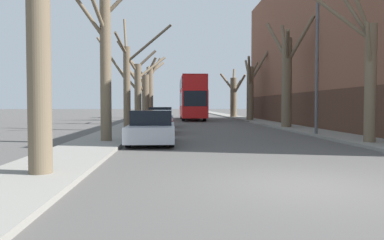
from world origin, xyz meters
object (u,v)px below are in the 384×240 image
Objects in this scene: parked_car_2 at (161,118)px; street_tree_right_2 at (251,88)px; street_tree_left_0 at (40,0)px; street_tree_right_0 at (367,70)px; street_tree_left_4 at (144,91)px; parked_car_1 at (157,122)px; street_tree_left_1 at (106,42)px; street_tree_left_5 at (151,89)px; lamp_post at (315,55)px; street_tree_left_2 at (127,79)px; street_tree_right_3 at (234,95)px; street_tree_left_3 at (138,88)px; parked_car_0 at (152,128)px; double_decker_bus at (192,96)px; street_tree_right_1 at (287,75)px.

street_tree_right_2 is at bearing 47.12° from parked_car_2.
street_tree_right_0 is at bearing 30.81° from street_tree_left_0.
street_tree_left_0 is at bearing -110.42° from street_tree_right_2.
parked_car_1 is at bearing -83.48° from street_tree_left_4.
street_tree_left_1 is 1.19× the size of street_tree_right_0.
parked_car_1 is (1.74, -24.37, -2.91)m from street_tree_left_5.
lamp_post is at bearing -17.01° from parked_car_1.
street_tree_left_2 reaches higher than street_tree_right_3.
street_tree_left_3 is 19.73m from street_tree_right_0.
street_tree_right_2 is at bearing 63.79° from street_tree_left_1.
street_tree_right_0 is 8.95m from parked_car_0.
lamp_post is at bearing -69.78° from street_tree_left_5.
street_tree_right_3 is at bearing 74.69° from parked_car_0.
double_decker_bus is (5.04, 32.37, -1.27)m from street_tree_left_0.
street_tree_left_2 is at bearing 89.84° from street_tree_left_0.
lamp_post is at bearing 18.38° from street_tree_left_1.
lamp_post is (10.01, 3.32, -0.04)m from street_tree_left_1.
street_tree_left_0 is 1.22× the size of street_tree_left_3.
parked_car_2 is at bearing 123.43° from street_tree_right_0.
street_tree_left_5 is at bearing 89.45° from street_tree_left_2.
street_tree_left_4 is at bearing 113.71° from street_tree_right_0.
street_tree_left_3 is 7.40m from street_tree_left_4.
street_tree_left_5 is (0.23, 7.09, 0.50)m from street_tree_left_4.
street_tree_left_1 is at bearing -108.38° from street_tree_right_3.
street_tree_right_1 is 12.01m from street_tree_right_2.
street_tree_left_1 is 7.07m from parked_car_1.
double_decker_bus is 13.52m from parked_car_2.
street_tree_left_3 reaches higher than parked_car_1.
street_tree_left_0 reaches higher than parked_car_1.
street_tree_right_0 is 1.01× the size of street_tree_right_2.
street_tree_right_1 is at bearing 85.95° from lamp_post.
double_decker_bus is at bearing -130.13° from street_tree_right_3.
street_tree_right_2 is at bearing 89.52° from street_tree_right_1.
street_tree_right_3 is 1.41× the size of parked_car_0.
street_tree_left_4 reaches higher than parked_car_1.
street_tree_left_5 is 7.06m from double_decker_bus.
street_tree_right_1 is at bearing -52.36° from street_tree_left_4.
street_tree_left_0 is 2.01× the size of parked_car_2.
street_tree_left_5 is at bearing 110.22° from lamp_post.
parked_car_1 is (1.98, -17.28, -2.41)m from street_tree_left_4.
street_tree_left_3 is 1.51× the size of parked_car_0.
parked_car_1 is at bearing 81.34° from street_tree_left_0.
street_tree_right_3 is at bearing 39.20° from street_tree_left_4.
street_tree_right_0 is 1.75× the size of parked_car_1.
street_tree_left_2 is at bearing 132.02° from parked_car_1.
parked_car_2 is at bearing -113.80° from street_tree_right_3.
street_tree_left_2 reaches higher than parked_car_2.
lamp_post is (-0.53, -18.08, 0.86)m from street_tree_right_2.
street_tree_right_3 is (0.12, 32.79, -0.07)m from street_tree_right_0.
street_tree_right_3 is 8.81m from double_decker_bus.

